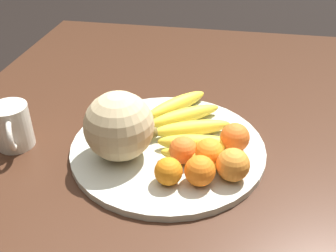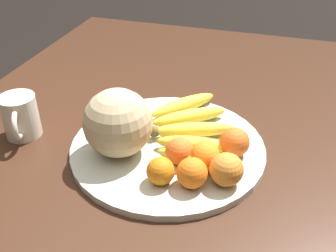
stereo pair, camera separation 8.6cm
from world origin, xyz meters
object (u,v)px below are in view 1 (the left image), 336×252
orange_front_right (235,137)px  orange_mid_center (183,150)px  kitchen_table (150,176)px  produce_tag (209,147)px  orange_front_left (209,153)px  ceramic_mug (12,127)px  banana_bunch (188,127)px  fruit_bowl (168,147)px  melon (119,126)px  orange_top_small (168,171)px  orange_back_right (200,171)px  orange_back_left (233,165)px

orange_front_right → orange_mid_center: bearing=-59.7°
kitchen_table → produce_tag: produce_tag is taller
orange_front_left → ceramic_mug: ceramic_mug is taller
orange_front_right → orange_front_left: bearing=-39.1°
banana_bunch → fruit_bowl: bearing=-150.2°
banana_bunch → melon: bearing=-163.5°
orange_top_small → fruit_bowl: bearing=-169.6°
orange_top_small → ceramic_mug: ceramic_mug is taller
orange_front_left → produce_tag: (-0.06, -0.00, -0.03)m
kitchen_table → orange_back_right: size_ratio=26.48×
ceramic_mug → melon: bearing=87.4°
orange_front_left → ceramic_mug: 0.45m
orange_back_left → ceramic_mug: 0.50m
orange_back_left → produce_tag: size_ratio=0.84×
orange_front_right → orange_top_small: 0.18m
fruit_bowl → banana_bunch: bearing=141.3°
produce_tag → banana_bunch: bearing=-137.7°
produce_tag → ceramic_mug: 0.45m
kitchen_table → melon: 0.19m
orange_front_left → orange_front_right: bearing=140.9°
melon → orange_front_left: melon is taller
fruit_bowl → orange_back_right: 0.15m
melon → orange_back_right: melon is taller
kitchen_table → melon: bearing=-43.2°
orange_back_right → produce_tag: (-0.12, 0.01, -0.03)m
kitchen_table → orange_back_right: bearing=47.8°
kitchen_table → fruit_bowl: fruit_bowl is taller
orange_front_right → orange_back_right: orange_front_right is taller
kitchen_table → orange_back_left: (0.09, 0.19, 0.13)m
kitchen_table → ceramic_mug: (0.04, -0.31, 0.13)m
fruit_bowl → melon: 0.14m
banana_bunch → orange_front_left: bearing=-82.8°
ceramic_mug → produce_tag: bearing=96.0°
orange_top_small → ceramic_mug: bearing=-102.5°
orange_front_right → ceramic_mug: bearing=-84.2°
melon → ceramic_mug: (-0.01, -0.26, -0.04)m
banana_bunch → orange_mid_center: orange_mid_center is taller
melon → ceramic_mug: 0.26m
orange_mid_center → orange_back_right: (0.06, 0.04, 0.00)m
banana_bunch → ceramic_mug: size_ratio=2.76×
orange_back_left → orange_back_right: 0.07m
banana_bunch → ceramic_mug: 0.40m
banana_bunch → produce_tag: (0.05, 0.05, -0.02)m
orange_front_left → orange_back_left: orange_back_left is taller
orange_front_left → orange_top_small: bearing=-46.0°
orange_front_left → orange_back_right: 0.06m
banana_bunch → orange_mid_center: bearing=-110.0°
banana_bunch → orange_front_left: (0.10, 0.06, 0.01)m
fruit_bowl → orange_back_left: bearing=58.4°
orange_back_right → orange_top_small: (0.01, -0.06, -0.00)m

